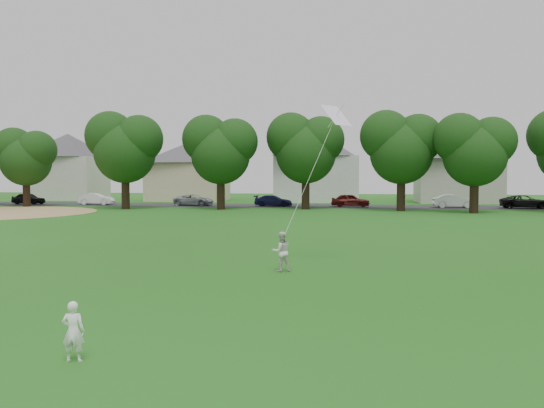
# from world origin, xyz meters

# --- Properties ---
(ground) EXTENTS (160.00, 160.00, 0.00)m
(ground) POSITION_xyz_m (0.00, 0.00, 0.00)
(ground) COLOR #1D5112
(ground) RESTS_ON ground
(street) EXTENTS (90.00, 7.00, 0.01)m
(street) POSITION_xyz_m (0.00, 42.00, 0.01)
(street) COLOR #2D2D30
(street) RESTS_ON ground
(toddler) EXTENTS (0.40, 0.30, 1.00)m
(toddler) POSITION_xyz_m (-0.36, -3.55, 0.50)
(toddler) COLOR white
(toddler) RESTS_ON ground
(older_boy) EXTENTS (0.76, 0.69, 1.26)m
(older_boy) POSITION_xyz_m (1.89, 5.07, 0.63)
(older_boy) COLOR silver
(older_boy) RESTS_ON ground
(kite) EXTENTS (1.45, 1.48, 4.85)m
(kite) POSITION_xyz_m (2.72, 5.91, 2.99)
(kite) COLOR white
(kite) RESTS_ON ground
(tree_row) EXTENTS (81.12, 9.23, 10.63)m
(tree_row) POSITION_xyz_m (2.37, 36.05, 6.18)
(tree_row) COLOR black
(tree_row) RESTS_ON ground
(parked_cars) EXTENTS (70.91, 2.40, 1.29)m
(parked_cars) POSITION_xyz_m (4.93, 41.00, 0.61)
(parked_cars) COLOR black
(parked_cars) RESTS_ON ground
(house_row) EXTENTS (76.54, 13.93, 9.95)m
(house_row) POSITION_xyz_m (0.77, 52.00, 4.82)
(house_row) COLOR silver
(house_row) RESTS_ON ground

